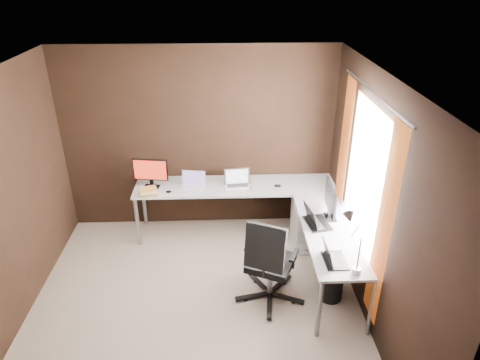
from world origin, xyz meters
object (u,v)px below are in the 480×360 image
(drawer_pedestal, at_px, (309,225))
(office_chair, at_px, (269,276))
(wastebasket, at_px, (331,287))
(monitor_left, at_px, (151,172))
(laptop_black_small, at_px, (332,257))
(book_stack, at_px, (148,191))
(desk_lamp, at_px, (352,235))
(monitor_right, at_px, (331,200))
(laptop_white, at_px, (193,184))
(laptop_black_big, at_px, (315,220))
(laptop_silver, at_px, (237,183))

(drawer_pedestal, bearing_deg, office_chair, -121.74)
(wastebasket, bearing_deg, drawer_pedestal, 93.94)
(monitor_left, distance_m, laptop_black_small, 2.60)
(laptop_black_small, bearing_deg, book_stack, 52.74)
(desk_lamp, distance_m, wastebasket, 1.07)
(monitor_left, bearing_deg, desk_lamp, -31.53)
(monitor_right, distance_m, book_stack, 2.28)
(laptop_white, bearing_deg, wastebasket, -31.23)
(laptop_white, bearing_deg, monitor_left, -174.53)
(monitor_left, height_order, laptop_black_big, monitor_left)
(laptop_black_big, height_order, office_chair, office_chair)
(desk_lamp, relative_size, wastebasket, 2.13)
(laptop_black_small, bearing_deg, monitor_right, -12.10)
(laptop_silver, xyz_separation_m, desk_lamp, (1.00, -1.75, 0.35))
(monitor_right, height_order, laptop_silver, monitor_right)
(book_stack, bearing_deg, laptop_white, 15.66)
(book_stack, bearing_deg, office_chair, -38.67)
(drawer_pedestal, bearing_deg, monitor_left, 170.60)
(monitor_right, xyz_separation_m, wastebasket, (-0.03, -0.51, -0.82))
(drawer_pedestal, bearing_deg, laptop_black_big, -97.56)
(laptop_silver, xyz_separation_m, wastebasket, (1.00, -1.34, -0.63))
(drawer_pedestal, xyz_separation_m, laptop_black_small, (-0.04, -1.31, 0.48))
(monitor_left, relative_size, laptop_black_big, 1.19)
(laptop_silver, height_order, laptop_black_big, laptop_black_big)
(drawer_pedestal, relative_size, laptop_black_small, 1.91)
(monitor_right, height_order, desk_lamp, desk_lamp)
(office_chair, bearing_deg, drawer_pedestal, 82.54)
(laptop_black_big, height_order, wastebasket, laptop_black_big)
(laptop_silver, xyz_separation_m, laptop_black_small, (0.88, -1.62, -0.00))
(book_stack, bearing_deg, laptop_silver, 8.32)
(monitor_right, distance_m, laptop_silver, 1.33)
(laptop_white, bearing_deg, office_chair, -47.35)
(monitor_right, bearing_deg, laptop_silver, 53.56)
(drawer_pedestal, distance_m, wastebasket, 1.03)
(office_chair, height_order, wastebasket, office_chair)
(drawer_pedestal, distance_m, laptop_black_small, 1.39)
(monitor_right, xyz_separation_m, book_stack, (-2.18, 0.66, -0.20))
(book_stack, xyz_separation_m, office_chair, (1.45, -1.16, -0.45))
(laptop_black_small, relative_size, book_stack, 1.18)
(laptop_black_big, bearing_deg, drawer_pedestal, -18.01)
(laptop_black_small, height_order, desk_lamp, desk_lamp)
(laptop_white, xyz_separation_m, laptop_silver, (0.58, 0.01, 0.00))
(laptop_silver, bearing_deg, wastebasket, -58.72)
(desk_lamp, xyz_separation_m, office_chair, (-0.70, 0.43, -0.82))
(book_stack, height_order, desk_lamp, desk_lamp)
(drawer_pedestal, relative_size, wastebasket, 2.02)
(monitor_right, bearing_deg, laptop_black_small, 171.73)
(monitor_right, height_order, laptop_white, monitor_right)
(monitor_right, height_order, laptop_black_small, monitor_right)
(book_stack, bearing_deg, laptop_black_big, -21.53)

